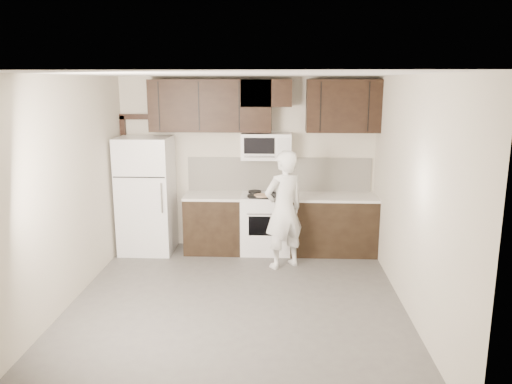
# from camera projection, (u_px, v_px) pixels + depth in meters

# --- Properties ---
(floor) EXTENTS (4.50, 4.50, 0.00)m
(floor) POSITION_uv_depth(u_px,v_px,m) (236.00, 304.00, 6.00)
(floor) COLOR #504E4B
(floor) RESTS_ON ground
(back_wall) EXTENTS (4.00, 0.00, 4.00)m
(back_wall) POSITION_uv_depth(u_px,v_px,m) (248.00, 163.00, 7.90)
(back_wall) COLOR beige
(back_wall) RESTS_ON ground
(ceiling) EXTENTS (4.50, 4.50, 0.00)m
(ceiling) POSITION_uv_depth(u_px,v_px,m) (234.00, 74.00, 5.41)
(ceiling) COLOR white
(ceiling) RESTS_ON back_wall
(counter_run) EXTENTS (2.95, 0.64, 0.91)m
(counter_run) POSITION_uv_depth(u_px,v_px,m) (285.00, 224.00, 7.77)
(counter_run) COLOR black
(counter_run) RESTS_ON floor
(stove) EXTENTS (0.76, 0.66, 0.94)m
(stove) POSITION_uv_depth(u_px,v_px,m) (266.00, 223.00, 7.78)
(stove) COLOR white
(stove) RESTS_ON floor
(backsplash) EXTENTS (2.90, 0.02, 0.54)m
(backsplash) POSITION_uv_depth(u_px,v_px,m) (279.00, 174.00, 7.90)
(backsplash) COLOR silver
(backsplash) RESTS_ON counter_run
(upper_cabinets) EXTENTS (3.48, 0.35, 0.78)m
(upper_cabinets) POSITION_uv_depth(u_px,v_px,m) (260.00, 104.00, 7.52)
(upper_cabinets) COLOR black
(upper_cabinets) RESTS_ON back_wall
(microwave) EXTENTS (0.76, 0.42, 0.40)m
(microwave) POSITION_uv_depth(u_px,v_px,m) (266.00, 146.00, 7.63)
(microwave) COLOR white
(microwave) RESTS_ON upper_cabinets
(refrigerator) EXTENTS (0.80, 0.76, 1.80)m
(refrigerator) POSITION_uv_depth(u_px,v_px,m) (146.00, 195.00, 7.72)
(refrigerator) COLOR white
(refrigerator) RESTS_ON floor
(door_trim) EXTENTS (0.50, 0.08, 2.12)m
(door_trim) POSITION_uv_depth(u_px,v_px,m) (128.00, 169.00, 7.97)
(door_trim) COLOR black
(door_trim) RESTS_ON floor
(saucepan) EXTENTS (0.27, 0.16, 0.15)m
(saucepan) POSITION_uv_depth(u_px,v_px,m) (278.00, 189.00, 7.81)
(saucepan) COLOR silver
(saucepan) RESTS_ON stove
(baking_tray) EXTENTS (0.40, 0.32, 0.02)m
(baking_tray) POSITION_uv_depth(u_px,v_px,m) (262.00, 197.00, 7.53)
(baking_tray) COLOR black
(baking_tray) RESTS_ON counter_run
(pizza) EXTENTS (0.28, 0.28, 0.02)m
(pizza) POSITION_uv_depth(u_px,v_px,m) (262.00, 195.00, 7.53)
(pizza) COLOR beige
(pizza) RESTS_ON baking_tray
(person) EXTENTS (0.74, 0.68, 1.70)m
(person) POSITION_uv_depth(u_px,v_px,m) (284.00, 210.00, 7.04)
(person) COLOR white
(person) RESTS_ON floor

